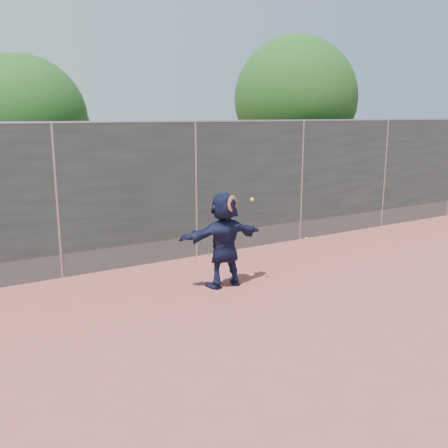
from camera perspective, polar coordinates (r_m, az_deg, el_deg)
ground at (r=8.61m, az=7.99°, el=-9.17°), size 80.00×80.00×0.00m
player at (r=9.20m, az=0.00°, el=-1.80°), size 1.67×0.60×1.78m
ball_ground at (r=12.95m, az=9.37°, el=-1.66°), size 0.07×0.07×0.07m
fence at (r=11.05m, az=-3.23°, el=4.26°), size 20.00×0.06×3.03m
swing_action at (r=8.93m, az=1.15°, el=2.31°), size 0.58×0.16×0.51m
tree_right at (r=15.43m, az=8.57°, el=13.58°), size 3.78×3.60×5.39m
tree_left at (r=12.93m, az=-21.38°, el=10.67°), size 3.15×3.00×4.53m
weed_clump at (r=11.39m, az=-1.55°, el=-2.93°), size 0.68×0.07×0.30m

